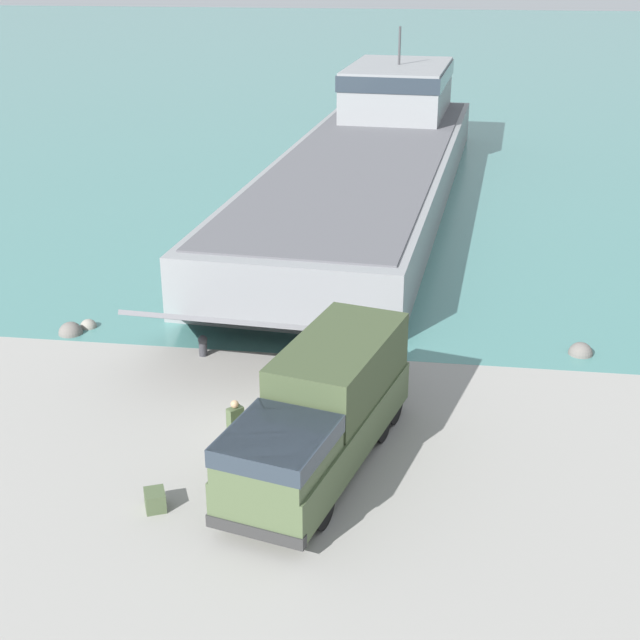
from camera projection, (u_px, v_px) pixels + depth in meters
The scene contains 10 objects.
ground_plane at pixel (291, 430), 25.98m from camera, with size 240.00×240.00×0.00m, color gray.
water_surface at pixel (418, 56), 112.79m from camera, with size 240.00×180.00×0.01m, color #477F7A.
landing_craft at pixel (374, 153), 51.11m from camera, with size 11.68×42.81×8.19m.
military_truck at pixel (322, 411), 23.64m from camera, with size 4.41×8.45×3.18m.
soldier_on_ramp at pixel (236, 424), 24.32m from camera, with size 0.47×0.49×1.71m.
mooring_bollard at pixel (203, 345), 30.54m from camera, with size 0.33×0.33×0.75m.
cargo_crate at pixel (155, 500), 22.27m from camera, with size 0.50×0.60×0.50m, color #475638.
shoreline_rock_a at pixel (71, 334), 32.42m from camera, with size 0.88×0.88×0.88m, color #66605B.
shoreline_rock_b at pixel (580, 354), 30.80m from camera, with size 0.84×0.84×0.84m, color #66605B.
shoreline_rock_c at pixel (89, 327), 32.96m from camera, with size 0.62×0.62×0.62m, color gray.
Camera 1 is at (3.99, -22.34, 13.07)m, focal length 50.00 mm.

